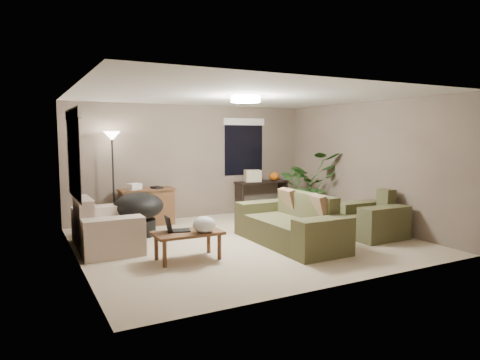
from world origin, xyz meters
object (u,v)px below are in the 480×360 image
floor_lamp (112,147)px  cat_scratching_post (348,216)px  console_table (262,194)px  loveseat (104,230)px  armchair (371,221)px  desk (147,207)px  papasan_chair (139,211)px  coffee_table (188,236)px  houseplant (306,192)px  main_sofa (291,226)px

floor_lamp → cat_scratching_post: size_ratio=3.82×
console_table → floor_lamp: bearing=-178.3°
loveseat → armchair: same height
desk → floor_lamp: 1.38m
armchair → papasan_chair: armchair is taller
coffee_table → houseplant: bearing=27.2°
coffee_table → main_sofa: bearing=2.3°
console_table → papasan_chair: papasan_chair is taller
loveseat → cat_scratching_post: size_ratio=3.20×
armchair → houseplant: bearing=89.5°
armchair → floor_lamp: bearing=143.2°
armchair → cat_scratching_post: bearing=74.2°
floor_lamp → cat_scratching_post: 4.90m
main_sofa → papasan_chair: main_sofa is taller
console_table → papasan_chair: size_ratio=1.37×
main_sofa → armchair: (1.57, -0.28, 0.00)m
floor_lamp → main_sofa: bearing=-48.3°
loveseat → cat_scratching_post: loveseat is taller
armchair → papasan_chair: (-3.70, 2.05, 0.17)m
main_sofa → cat_scratching_post: bearing=18.4°
papasan_chair → floor_lamp: (-0.26, 0.92, 1.13)m
main_sofa → loveseat: size_ratio=1.38×
papasan_chair → floor_lamp: size_ratio=0.50×
armchair → console_table: armchair is taller
armchair → houseplant: size_ratio=0.68×
armchair → coffee_table: bearing=176.7°
floor_lamp → houseplant: 4.22m
loveseat → main_sofa: bearing=-22.4°
coffee_table → cat_scratching_post: 3.77m
floor_lamp → houseplant: size_ratio=1.29×
coffee_table → console_table: 4.12m
floor_lamp → armchair: bearing=-36.8°
main_sofa → papasan_chair: bearing=140.3°
loveseat → armchair: (4.43, -1.46, 0.00)m
loveseat → houseplant: houseplant is taller
cat_scratching_post → houseplant: bearing=101.8°
armchair → houseplant: houseplant is taller
desk → loveseat: bearing=-127.5°
armchair → coffee_table: size_ratio=1.00×
loveseat → papasan_chair: (0.73, 0.59, 0.17)m
loveseat → coffee_table: loveseat is taller
desk → coffee_table: bearing=-92.9°
main_sofa → papasan_chair: 2.78m
cat_scratching_post → main_sofa: bearing=-161.6°
papasan_chair → houseplant: houseplant is taller
coffee_table → desk: (0.14, 2.71, 0.02)m
main_sofa → floor_lamp: 3.83m
armchair → desk: 4.41m
desk → console_table: bearing=3.2°
main_sofa → armchair: size_ratio=2.20×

